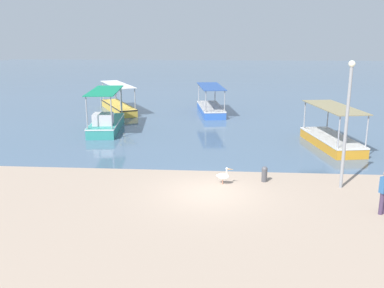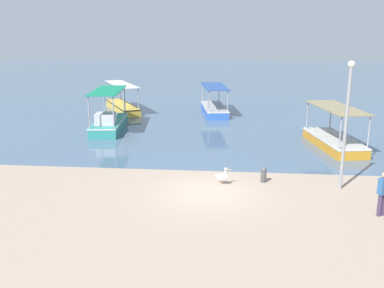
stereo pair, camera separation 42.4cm
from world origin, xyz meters
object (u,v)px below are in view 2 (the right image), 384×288
(fishing_boat_center, at_px, (334,139))
(mooring_bollard, at_px, (264,174))
(fishing_boat_far_right, at_px, (122,106))
(lamp_post, at_px, (346,119))
(pelican, at_px, (222,176))
(fisherman_standing, at_px, (383,193))
(fishing_boat_near_right, at_px, (109,122))
(fishing_boat_far_left, at_px, (214,108))

(fishing_boat_center, bearing_deg, mooring_bollard, -124.57)
(fishing_boat_far_right, distance_m, lamp_post, 23.16)
(pelican, bearing_deg, fisherman_standing, -25.39)
(lamp_post, relative_size, fisherman_standing, 3.26)
(fishing_boat_center, distance_m, fishing_boat_near_right, 14.92)
(fishing_boat_far_right, distance_m, mooring_bollard, 20.66)
(fishing_boat_far_left, bearing_deg, fishing_boat_near_right, -134.09)
(fisherman_standing, bearing_deg, fishing_boat_far_left, 109.29)
(lamp_post, bearing_deg, fishing_boat_far_right, 128.53)
(fishing_boat_far_left, distance_m, fisherman_standing, 21.55)
(fishing_boat_center, height_order, fisherman_standing, fishing_boat_center)
(pelican, distance_m, mooring_bollard, 1.93)
(pelican, relative_size, mooring_bollard, 1.10)
(fishing_boat_far_left, distance_m, pelican, 17.55)
(fishing_boat_far_left, xyz_separation_m, fisherman_standing, (7.12, -20.34, 0.42))
(pelican, relative_size, fisherman_standing, 0.47)
(fishing_boat_center, relative_size, mooring_bollard, 8.09)
(pelican, height_order, lamp_post, lamp_post)
(fisherman_standing, bearing_deg, fishing_boat_near_right, 137.16)
(pelican, height_order, mooring_bollard, pelican)
(fishing_boat_far_right, bearing_deg, fisherman_standing, -53.90)
(fishing_boat_far_left, height_order, fishing_boat_far_right, fishing_boat_far_right)
(lamp_post, distance_m, mooring_bollard, 4.30)
(fishing_boat_center, bearing_deg, lamp_post, -99.98)
(fishing_boat_far_right, height_order, mooring_bollard, fishing_boat_far_right)
(lamp_post, xyz_separation_m, fisherman_standing, (0.82, -2.77, -2.20))
(fishing_boat_center, xyz_separation_m, fisherman_standing, (-0.44, -9.91, 0.42))
(fishing_boat_near_right, relative_size, mooring_bollard, 8.25)
(pelican, relative_size, lamp_post, 0.15)
(fishing_boat_far_right, distance_m, fisherman_standing, 25.72)
(fishing_boat_far_left, distance_m, fishing_boat_far_right, 8.04)
(fishing_boat_near_right, distance_m, pelican, 13.12)
(fishing_boat_far_left, distance_m, fishing_boat_center, 12.88)
(fishing_boat_center, xyz_separation_m, pelican, (-6.41, -7.08, -0.11))
(fishing_boat_far_left, distance_m, mooring_bollard, 17.29)
(mooring_bollard, bearing_deg, pelican, -165.46)
(mooring_bollard, relative_size, fisherman_standing, 0.43)
(fishing_boat_far_right, relative_size, lamp_post, 1.20)
(fishing_boat_far_right, relative_size, mooring_bollard, 9.13)
(fishing_boat_near_right, distance_m, fisherman_standing, 19.27)
(fishing_boat_far_left, xyz_separation_m, fishing_boat_far_right, (-8.03, 0.43, -0.00))
(fishing_boat_center, relative_size, pelican, 7.33)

